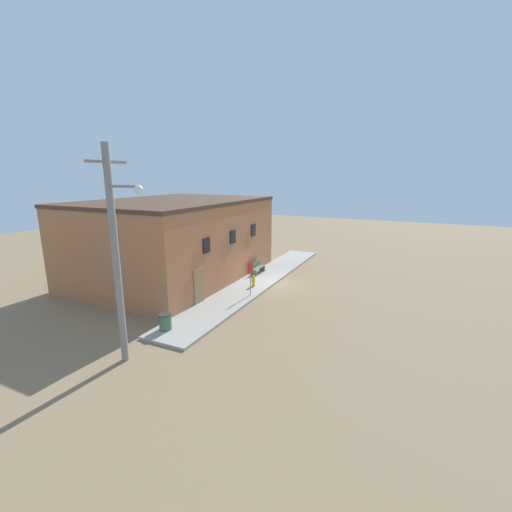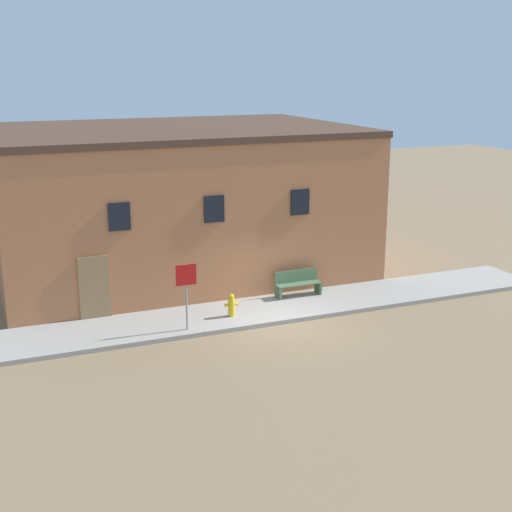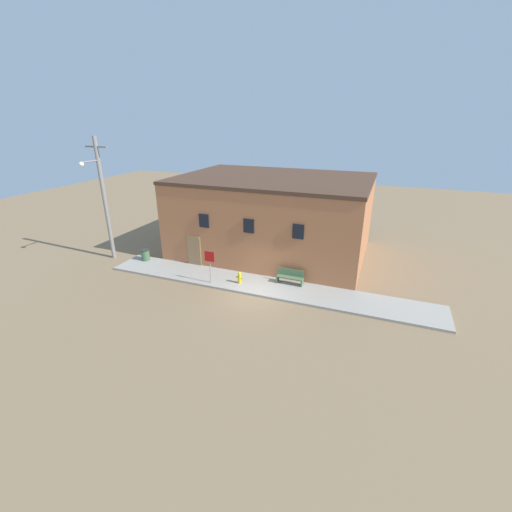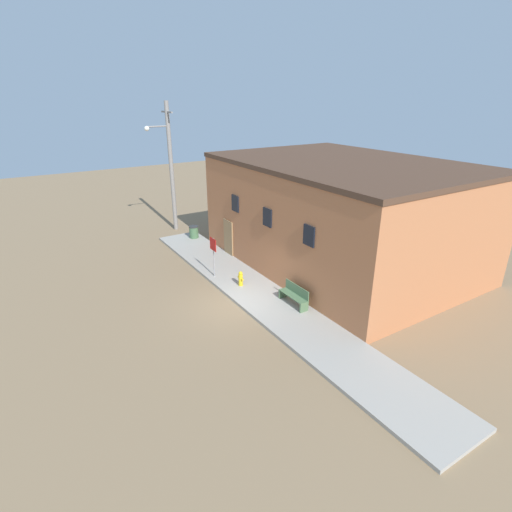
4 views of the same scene
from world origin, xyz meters
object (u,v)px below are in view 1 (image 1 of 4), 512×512
at_px(bench, 257,268).
at_px(trash_bin, 165,322).
at_px(stop_sign, 250,273).
at_px(fire_hydrant, 253,281).
at_px(utility_pole, 117,253).

relative_size(bench, trash_bin, 2.07).
height_order(stop_sign, trash_bin, stop_sign).
bearing_deg(fire_hydrant, utility_pole, 176.20).
relative_size(fire_hydrant, stop_sign, 0.36).
relative_size(bench, utility_pole, 0.19).
height_order(bench, trash_bin, bench).
bearing_deg(trash_bin, bench, 0.73).
height_order(fire_hydrant, bench, bench).
bearing_deg(trash_bin, stop_sign, -14.40).
height_order(trash_bin, utility_pole, utility_pole).
xyz_separation_m(stop_sign, bench, (4.61, 1.71, -1.01)).
xyz_separation_m(fire_hydrant, trash_bin, (-7.82, 0.96, 0.02)).
bearing_deg(bench, stop_sign, -159.63).
xyz_separation_m(stop_sign, utility_pole, (-8.89, 1.31, 2.95)).
relative_size(fire_hydrant, bench, 0.46).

